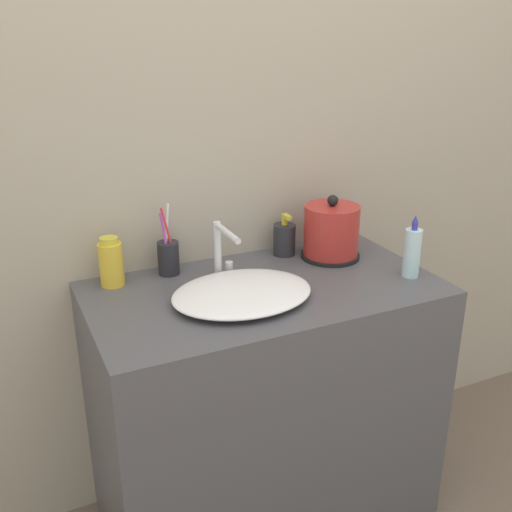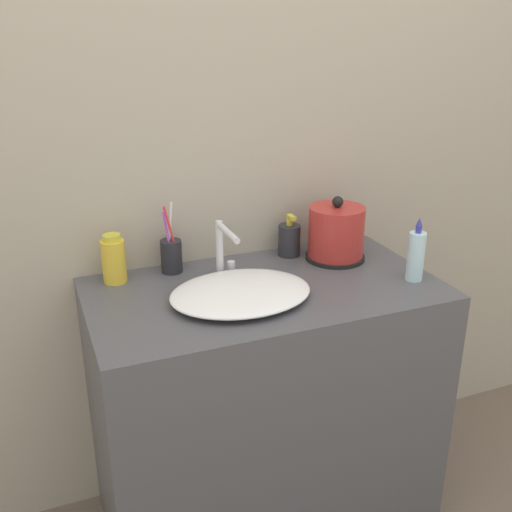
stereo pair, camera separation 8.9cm
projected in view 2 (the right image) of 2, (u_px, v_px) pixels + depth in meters
The scene contains 9 objects.
wall_back at pixel (228, 104), 1.78m from camera, with size 6.00×0.04×2.60m.
vanity_counter at pixel (264, 408), 1.86m from camera, with size 1.00×0.54×0.82m.
sink_basin at pixel (241, 292), 1.62m from camera, with size 0.39×0.31×0.04m.
faucet at pixel (224, 247), 1.73m from camera, with size 0.06×0.16×0.17m.
electric_kettle at pixel (336, 235), 1.88m from camera, with size 0.19×0.19×0.21m.
toothbrush_cup at pixel (171, 255), 1.79m from camera, with size 0.06×0.06×0.21m.
lotion_bottle at pixel (289, 240), 1.92m from camera, with size 0.07×0.07×0.14m.
shampoo_bottle at pixel (416, 255), 1.73m from camera, with size 0.05×0.05×0.19m.
mouthwash_bottle at pixel (114, 260), 1.72m from camera, with size 0.07×0.07×0.14m.
Camera 2 is at (-0.60, -1.16, 1.53)m, focal length 42.00 mm.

